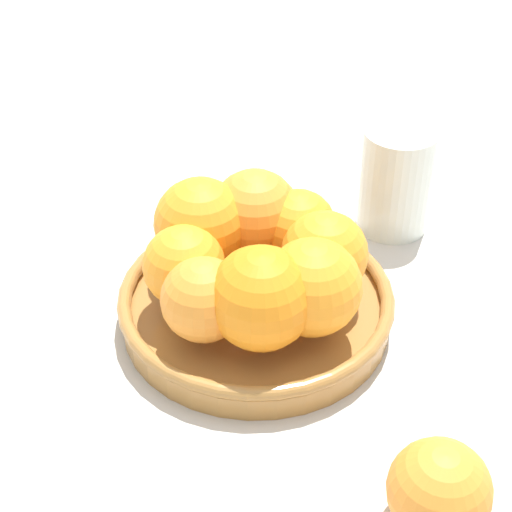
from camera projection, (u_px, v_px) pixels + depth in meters
The scene contains 5 objects.
ground_plane at pixel (256, 320), 0.75m from camera, with size 4.00×4.00×0.00m, color beige.
fruit_bowl at pixel (256, 305), 0.74m from camera, with size 0.24×0.24×0.03m.
orange_pile at pixel (256, 257), 0.70m from camera, with size 0.19×0.19×0.08m.
stray_orange at pixel (439, 490), 0.57m from camera, with size 0.07×0.07×0.07m, color orange.
drinking_glass at pixel (396, 179), 0.83m from camera, with size 0.07×0.07×0.11m, color silver.
Camera 1 is at (0.18, 0.53, 0.51)m, focal length 60.00 mm.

